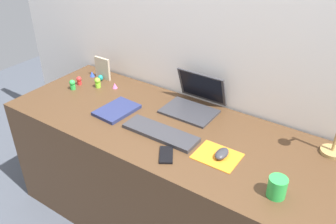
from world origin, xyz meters
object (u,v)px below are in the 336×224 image
Objects in this scene: toy_figurine_red at (79,80)px; toy_figurine_blue at (92,74)px; toy_figurine_teal at (100,78)px; laptop at (195,100)px; keyboard at (160,133)px; picture_frame at (103,68)px; mouse at (222,154)px; coffee_mug at (277,187)px; toy_figurine_lime at (98,82)px; toy_figurine_green at (72,84)px; toy_figurine_pink at (115,86)px; notebook_pad at (117,110)px; cell_phone at (166,155)px.

toy_figurine_red is 0.14m from toy_figurine_blue.
laptop is at bearing 2.90° from toy_figurine_teal.
picture_frame is (-0.71, 0.33, 0.06)m from keyboard.
toy_figurine_blue is at bearing -178.40° from laptop.
toy_figurine_teal is 1.11× the size of toy_figurine_blue.
laptop is at bearing 136.32° from mouse.
toy_figurine_blue is (-1.44, 0.41, -0.03)m from coffee_mug.
toy_figurine_lime is (0.06, -0.12, -0.04)m from picture_frame.
toy_figurine_green is at bearing -80.70° from toy_figurine_blue.
toy_figurine_blue is (-0.03, 0.21, -0.02)m from toy_figurine_green.
toy_figurine_lime reaches higher than toy_figurine_green.
toy_figurine_teal is at bearing 163.84° from coffee_mug.
toy_figurine_lime is 0.10m from toy_figurine_teal.
toy_figurine_teal is at bearing 168.68° from toy_figurine_pink.
toy_figurine_green is 0.20m from toy_figurine_teal.
picture_frame is 3.80× the size of toy_figurine_teal.
laptop reaches higher than picture_frame.
toy_figurine_teal is 0.16m from toy_figurine_pink.
toy_figurine_blue is at bearing 153.76° from notebook_pad.
keyboard is 2.73× the size of picture_frame.
keyboard reaches higher than cell_phone.
laptop is 5.29× the size of toy_figurine_red.
toy_figurine_teal is at bearing 149.28° from notebook_pad.
toy_figurine_pink reaches higher than keyboard.
cell_phone is 2.26× the size of toy_figurine_red.
toy_figurine_teal is (0.06, 0.19, -0.01)m from toy_figurine_green.
laptop is 0.47m from mouse.
picture_frame is at bearing 118.65° from cell_phone.
notebook_pad is (-0.69, 0.04, -0.01)m from mouse.
toy_figurine_lime is at bearing 168.40° from mouse.
cell_phone is 1.96× the size of toy_figurine_green.
coffee_mug is at bearing -19.06° from mouse.
toy_figurine_pink is (-0.55, 0.26, 0.01)m from keyboard.
toy_figurine_green is (-1.41, 0.20, -0.01)m from coffee_mug.
picture_frame is 0.06m from toy_figurine_teal.
toy_figurine_lime is at bearing 123.59° from cell_phone.
toy_figurine_green is at bearing 175.17° from mouse.
toy_figurine_teal reaches higher than notebook_pad.
cell_phone is 3.59× the size of toy_figurine_blue.
toy_figurine_green is 0.07m from toy_figurine_red.
toy_figurine_blue is (-0.92, 0.44, 0.01)m from cell_phone.
mouse is 0.75× the size of cell_phone.
mouse is 0.93m from toy_figurine_pink.
laptop is 0.33m from keyboard.
cell_phone is 0.92m from toy_figurine_green.
toy_figurine_pink is (-0.21, 0.22, 0.01)m from notebook_pad.
picture_frame reaches higher than toy_figurine_green.
toy_figurine_green is (-0.05, -0.23, -0.04)m from picture_frame.
coffee_mug reaches higher than keyboard.
toy_figurine_blue is at bearing 165.22° from mouse.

